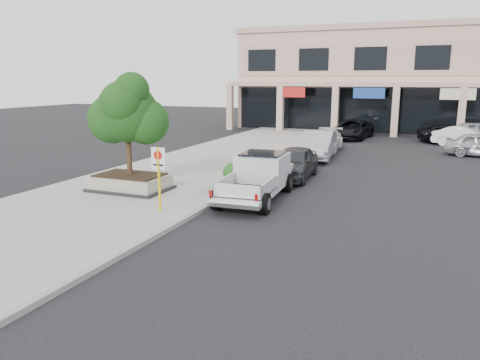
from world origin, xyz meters
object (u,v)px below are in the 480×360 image
(pickup_truck, at_px, (256,178))
(curb_car_b, at_px, (318,145))
(lot_car_b, at_px, (464,137))
(curb_car_c, at_px, (325,140))
(planter_tree, at_px, (132,112))
(no_parking_sign, at_px, (159,170))
(planter, at_px, (130,182))
(curb_car_a, at_px, (294,163))
(lot_car_d, at_px, (452,134))
(curb_car_d, at_px, (352,129))
(lot_car_e, at_px, (479,132))

(pickup_truck, distance_m, curb_car_b, 10.77)
(curb_car_b, distance_m, lot_car_b, 12.52)
(pickup_truck, height_order, curb_car_c, pickup_truck)
(curb_car_b, distance_m, curb_car_c, 3.47)
(planter_tree, bearing_deg, curb_car_b, 66.11)
(planter_tree, distance_m, curb_car_c, 16.04)
(no_parking_sign, relative_size, curb_car_c, 0.48)
(planter_tree, xyz_separation_m, curb_car_b, (5.14, 11.60, -2.58))
(lot_car_b, bearing_deg, curb_car_c, 133.17)
(planter, xyz_separation_m, lot_car_b, (13.74, 20.97, 0.22))
(no_parking_sign, bearing_deg, curb_car_c, 83.37)
(curb_car_a, xyz_separation_m, curb_car_c, (-0.55, 9.59, -0.07))
(no_parking_sign, height_order, curb_car_b, no_parking_sign)
(no_parking_sign, distance_m, lot_car_b, 25.74)
(pickup_truck, bearing_deg, curb_car_a, 83.34)
(curb_car_a, bearing_deg, lot_car_d, 64.34)
(planter, bearing_deg, curb_car_d, 76.02)
(pickup_truck, bearing_deg, curb_car_c, 87.50)
(curb_car_b, bearing_deg, pickup_truck, -95.36)
(curb_car_d, height_order, lot_car_d, curb_car_d)
(planter, xyz_separation_m, curb_car_a, (5.52, 5.62, 0.29))
(lot_car_b, relative_size, lot_car_d, 0.85)
(lot_car_d, distance_m, lot_car_e, 2.15)
(planter_tree, xyz_separation_m, curb_car_c, (4.84, 15.05, -2.71))
(no_parking_sign, xyz_separation_m, curb_car_d, (2.66, 24.80, -0.87))
(planter_tree, bearing_deg, planter, -131.03)
(planter_tree, xyz_separation_m, lot_car_e, (14.81, 23.67, -2.61))
(curb_car_b, xyz_separation_m, lot_car_d, (7.77, 11.09, -0.15))
(planter, relative_size, planter_tree, 0.80)
(planter, relative_size, pickup_truck, 0.56)
(lot_car_d, bearing_deg, curb_car_c, 120.45)
(lot_car_b, bearing_deg, planter, 156.61)
(no_parking_sign, height_order, curb_car_a, no_parking_sign)
(planter, distance_m, lot_car_d, 26.30)
(curb_car_d, xyz_separation_m, lot_car_e, (9.36, 1.39, 0.04))
(pickup_truck, relative_size, curb_car_d, 1.04)
(lot_car_e, bearing_deg, curb_car_b, 126.26)
(curb_car_c, distance_m, lot_car_b, 10.49)
(no_parking_sign, relative_size, curb_car_a, 0.51)
(planter_tree, xyz_separation_m, pickup_truck, (5.15, 0.83, -2.52))
(curb_car_d, bearing_deg, planter_tree, -98.46)
(lot_car_b, xyz_separation_m, lot_car_e, (1.21, 2.85, 0.10))
(curb_car_a, relative_size, lot_car_b, 1.07)
(curb_car_a, xyz_separation_m, lot_car_b, (8.22, 15.35, -0.07))
(planter, relative_size, lot_car_b, 0.76)
(no_parking_sign, bearing_deg, lot_car_d, 68.15)
(lot_car_e, bearing_deg, planter, 132.87)
(lot_car_d, relative_size, lot_car_e, 1.06)
(planter, xyz_separation_m, lot_car_e, (14.95, 23.82, 0.32))
(lot_car_b, distance_m, lot_car_e, 3.10)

